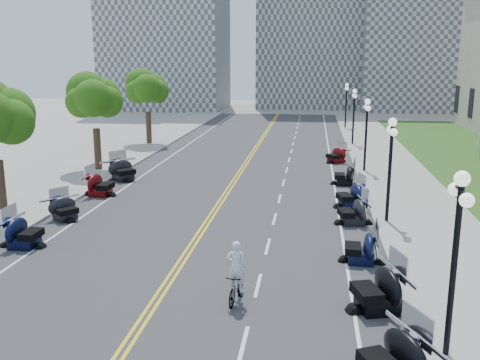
{
  "coord_description": "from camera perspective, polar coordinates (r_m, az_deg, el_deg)",
  "views": [
    {
      "loc": [
        4.92,
        -21.37,
        7.78
      ],
      "look_at": [
        1.51,
        3.72,
        2.0
      ],
      "focal_mm": 40.0,
      "sensor_mm": 36.0,
      "label": 1
    }
  ],
  "objects": [
    {
      "name": "bicycle",
      "position": [
        17.73,
        -0.41,
        -11.37
      ],
      "size": [
        0.68,
        1.73,
        1.01
      ],
      "primitive_type": "imported",
      "rotation": [
        0.0,
        0.0,
        -0.13
      ],
      "color": "#A51414",
      "rests_on": "road"
    },
    {
      "name": "motorcycle_s_6",
      "position": [
        27.6,
        -18.21,
        -2.81
      ],
      "size": [
        2.54,
        2.54,
        1.27
      ],
      "primitive_type": null,
      "rotation": [
        0.0,
        0.0,
        0.89
      ],
      "color": "black",
      "rests_on": "road"
    },
    {
      "name": "motorcycle_s_8",
      "position": [
        35.51,
        -12.4,
        1.17
      ],
      "size": [
        3.1,
        3.1,
        1.53
      ],
      "primitive_type": null,
      "rotation": [
        0.0,
        0.0,
        0.84
      ],
      "color": "black",
      "rests_on": "road"
    },
    {
      "name": "lane_dash_11",
      "position": [
        42.12,
        5.27,
        2.18
      ],
      "size": [
        0.12,
        2.0,
        0.0
      ],
      "primitive_type": "cube",
      "color": "white",
      "rests_on": "road"
    },
    {
      "name": "centerline_yellow_b",
      "position": [
        32.67,
        -0.93,
        -0.9
      ],
      "size": [
        0.12,
        90.0,
        0.0
      ],
      "primitive_type": "cube",
      "color": "yellow",
      "rests_on": "road"
    },
    {
      "name": "sidewalk_south",
      "position": [
        35.79,
        -17.99,
        -0.21
      ],
      "size": [
        5.0,
        90.0,
        0.15
      ],
      "primitive_type": "cube",
      "color": "#9E9991",
      "rests_on": "ground"
    },
    {
      "name": "motorcycle_n_7",
      "position": [
        28.98,
        11.72,
        -1.51
      ],
      "size": [
        2.55,
        2.55,
        1.45
      ],
      "primitive_type": null,
      "rotation": [
        0.0,
        0.0,
        -1.3
      ],
      "color": "black",
      "rests_on": "road"
    },
    {
      "name": "lane_dash_19",
      "position": [
        73.8,
        6.41,
        6.74
      ],
      "size": [
        0.12,
        2.0,
        0.0
      ],
      "primitive_type": "cube",
      "color": "white",
      "rests_on": "road"
    },
    {
      "name": "cyclist_rider",
      "position": [
        17.21,
        -0.42,
        -7.19
      ],
      "size": [
        0.63,
        0.42,
        1.74
      ],
      "primitive_type": "imported",
      "rotation": [
        0.0,
        0.0,
        3.14
      ],
      "color": "silver",
      "rests_on": "bicycle"
    },
    {
      "name": "lane_dash_16",
      "position": [
        61.88,
        6.12,
        5.57
      ],
      "size": [
        0.12,
        2.0,
        0.0
      ],
      "primitive_type": "cube",
      "color": "white",
      "rests_on": "road"
    },
    {
      "name": "centerline_yellow_a",
      "position": [
        32.7,
        -1.35,
        -0.88
      ],
      "size": [
        0.12,
        90.0,
        0.0
      ],
      "primitive_type": "cube",
      "color": "yellow",
      "rests_on": "road"
    },
    {
      "name": "lane_dash_4",
      "position": [
        15.55,
        0.36,
        -17.1
      ],
      "size": [
        0.12,
        2.0,
        0.0
      ],
      "primitive_type": "cube",
      "color": "white",
      "rests_on": "road"
    },
    {
      "name": "lane_dash_13",
      "position": [
        50.0,
        5.69,
        3.86
      ],
      "size": [
        0.12,
        2.0,
        0.0
      ],
      "primitive_type": "cube",
      "color": "white",
      "rests_on": "road"
    },
    {
      "name": "motorcycle_n_8",
      "position": [
        34.11,
        11.13,
        0.62
      ],
      "size": [
        2.07,
        2.07,
        1.39
      ],
      "primitive_type": null,
      "rotation": [
        0.0,
        0.0,
        -1.62
      ],
      "color": "black",
      "rests_on": "road"
    },
    {
      "name": "lane_dash_7",
      "position": [
        26.58,
        3.7,
        -4.16
      ],
      "size": [
        0.12,
        2.0,
        0.0
      ],
      "primitive_type": "cube",
      "color": "white",
      "rests_on": "road"
    },
    {
      "name": "distant_block_c",
      "position": [
        88.1,
        19.54,
        14.24
      ],
      "size": [
        20.0,
        14.0,
        22.0
      ],
      "primitive_type": "cube",
      "color": "gray",
      "rests_on": "ground"
    },
    {
      "name": "lane_dash_18",
      "position": [
        69.82,
        6.32,
        6.39
      ],
      "size": [
        0.12,
        2.0,
        0.0
      ],
      "primitive_type": "cube",
      "color": "white",
      "rests_on": "road"
    },
    {
      "name": "road",
      "position": [
        32.69,
        -1.14,
        -0.91
      ],
      "size": [
        16.0,
        90.0,
        0.01
      ],
      "primitive_type": "cube",
      "color": "#333335",
      "rests_on": "ground"
    },
    {
      "name": "lane_dash_14",
      "position": [
        53.96,
        5.85,
        4.51
      ],
      "size": [
        0.12,
        2.0,
        0.0
      ],
      "primitive_type": "cube",
      "color": "white",
      "rests_on": "road"
    },
    {
      "name": "lane_dash_10",
      "position": [
        38.2,
        5.0,
        1.08
      ],
      "size": [
        0.12,
        2.0,
        0.0
      ],
      "primitive_type": "cube",
      "color": "white",
      "rests_on": "road"
    },
    {
      "name": "street_lamp_2",
      "position": [
        26.15,
        15.67,
        0.95
      ],
      "size": [
        0.5,
        1.2,
        4.9
      ],
      "primitive_type": null,
      "color": "black",
      "rests_on": "sidewalk_north"
    },
    {
      "name": "street_lamp_3",
      "position": [
        37.9,
        13.28,
        4.66
      ],
      "size": [
        0.5,
        1.2,
        4.9
      ],
      "primitive_type": null,
      "color": "black",
      "rests_on": "sidewalk_north"
    },
    {
      "name": "street_lamp_5",
      "position": [
        61.69,
        11.24,
        7.8
      ],
      "size": [
        0.5,
        1.2,
        4.9
      ],
      "primitive_type": null,
      "color": "black",
      "rests_on": "sidewalk_north"
    },
    {
      "name": "lane_dash_15",
      "position": [
        57.92,
        6.0,
        5.08
      ],
      "size": [
        0.12,
        2.0,
        0.0
      ],
      "primitive_type": "cube",
      "color": "white",
      "rests_on": "road"
    },
    {
      "name": "sidewalk_north",
      "position": [
        32.78,
        17.32,
        -1.33
      ],
      "size": [
        5.0,
        90.0,
        0.15
      ],
      "primitive_type": "cube",
      "color": "#9E9991",
      "rests_on": "ground"
    },
    {
      "name": "street_lamp_4",
      "position": [
        49.77,
        12.02,
        6.6
      ],
      "size": [
        0.5,
        1.2,
        4.9
      ],
      "primitive_type": null,
      "color": "black",
      "rests_on": "sidewalk_north"
    },
    {
      "name": "ground",
      "position": [
        23.26,
        -4.96,
        -6.73
      ],
      "size": [
        160.0,
        160.0,
        0.0
      ],
      "primitive_type": "plane",
      "color": "gray"
    },
    {
      "name": "lane_dash_5",
      "position": [
        19.1,
        1.94,
        -11.14
      ],
      "size": [
        0.12,
        2.0,
        0.0
      ],
      "primitive_type": "cube",
      "color": "white",
      "rests_on": "road"
    },
    {
      "name": "distant_block_b",
      "position": [
        89.66,
        7.47,
        17.37
      ],
      "size": [
        16.0,
        12.0,
        30.0
      ],
      "primitive_type": "cube",
      "color": "gray",
      "rests_on": "ground"
    },
    {
      "name": "motorcycle_n_10",
      "position": [
        41.29,
        10.2,
        2.72
      ],
      "size": [
        2.65,
        2.65,
        1.32
      ],
      "primitive_type": null,
      "rotation": [
        0.0,
        0.0,
        -0.89
      ],
      "color": "#590A0C",
      "rests_on": "road"
    },
    {
      "name": "tree_4",
      "position": [
        49.75,
        -9.85,
        9.18
      ],
      "size": [
        4.8,
        4.8,
        9.2
      ],
      "primitive_type": null,
      "color": "#235619",
      "rests_on": "sidewalk_south"
    },
    {
      "name": "motorcycle_n_3",
      "position": [
        14.04,
        16.04,
        -17.67
      ],
      "size": [
        2.91,
        2.91,
        1.53
      ],
      "primitive_type": null,
      "rotation": [
        0.0,
        0.0,
        -1.13
      ],
      "color": "black",
      "rests_on": "road"
    },
    {
      "name": "lane_dash_6",
      "position": [
        22.8,
        2.97,
        -7.08
      ],
      "size": [
        0.12,
        2.0,
        0.0
      ],
      "primitive_type": "cube",
      "color": "white",
      "rests_on": "road"
    },
    {
      "name": "tree_3",
      "position": [
        38.51,
        -15.23,
        7.9
      ],
      "size": [
        4.8,
        4.8,
        9.2
      ],
      "primitive_type": null,
      "color": "#235619",
      "rests_on": "sidewalk_south"
    },
    {
      "name": "motorcycle_n_4",
      "position": [
        17.59,
        14.47,
        -11.01
      ],
      "size": [
        2.79,
        2.79,
        1.56
      ],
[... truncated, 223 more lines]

